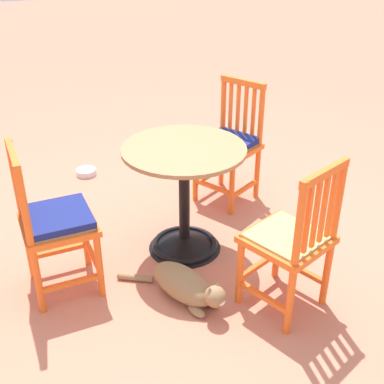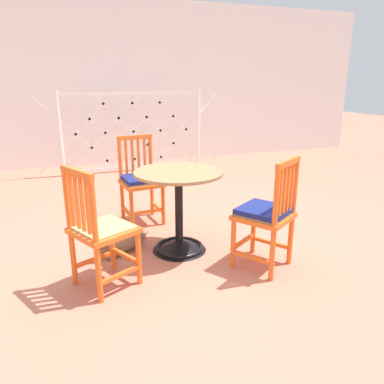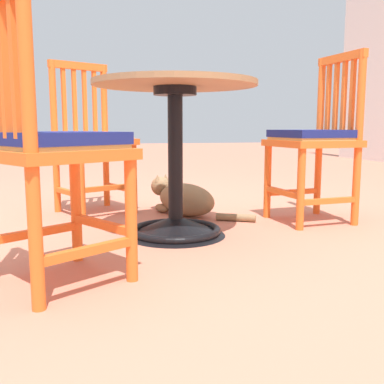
{
  "view_description": "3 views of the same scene",
  "coord_description": "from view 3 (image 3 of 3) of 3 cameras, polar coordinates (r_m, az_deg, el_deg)",
  "views": [
    {
      "loc": [
        -2.68,
        0.87,
        1.94
      ],
      "look_at": [
        -0.02,
        0.03,
        0.4
      ],
      "focal_mm": 46.82,
      "sensor_mm": 36.0,
      "label": 1
    },
    {
      "loc": [
        -0.94,
        -2.81,
        1.47
      ],
      "look_at": [
        0.07,
        0.04,
        0.55
      ],
      "focal_mm": 34.51,
      "sensor_mm": 36.0,
      "label": 2
    },
    {
      "loc": [
        2.03,
        -0.3,
        0.52
      ],
      "look_at": [
        0.03,
        0.15,
        0.22
      ],
      "focal_mm": 41.67,
      "sensor_mm": 36.0,
      "label": 3
    }
  ],
  "objects": [
    {
      "name": "cafe_table",
      "position": [
        2.12,
        -2.13,
        1.94
      ],
      "size": [
        0.76,
        0.76,
        0.73
      ],
      "color": "black",
      "rests_on": "ground_plane"
    },
    {
      "name": "orange_chair_near_fence",
      "position": [
        2.53,
        15.47,
        6.39
      ],
      "size": [
        0.44,
        0.44,
        0.91
      ],
      "color": "orange",
      "rests_on": "ground_plane"
    },
    {
      "name": "orange_chair_at_corner",
      "position": [
        2.77,
        -12.74,
        6.36
      ],
      "size": [
        0.54,
        0.54,
        0.91
      ],
      "color": "orange",
      "rests_on": "ground_plane"
    },
    {
      "name": "ground_plane",
      "position": [
        2.12,
        -4.22,
        -5.91
      ],
      "size": [
        24.0,
        24.0,
        0.0
      ],
      "primitive_type": "plane",
      "color": "#C6755B"
    },
    {
      "name": "tabby_cat",
      "position": [
        2.66,
        -1.25,
        -0.87
      ],
      "size": [
        0.58,
        0.53,
        0.23
      ],
      "color": "#8E704C",
      "rests_on": "ground_plane"
    },
    {
      "name": "orange_chair_by_planter",
      "position": [
        1.51,
        -17.73,
        5.17
      ],
      "size": [
        0.55,
        0.55,
        0.91
      ],
      "color": "orange",
      "rests_on": "ground_plane"
    }
  ]
}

